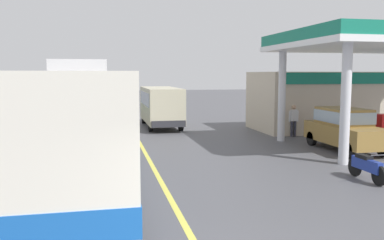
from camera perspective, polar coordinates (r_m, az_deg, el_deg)
ground at (r=24.94m, az=-8.27°, el=-1.25°), size 120.00×120.00×0.00m
lane_divider_stripe at (r=20.01m, az=-7.26°, el=-3.10°), size 0.16×50.00×0.01m
coach_bus_main at (r=12.34m, az=-15.25°, el=-1.09°), size 2.60×11.04×3.69m
gas_station_roadside at (r=23.60m, az=19.05°, el=4.44°), size 9.10×11.95×5.10m
car_at_pump at (r=18.87m, az=20.34°, el=-0.91°), size 1.70×4.20×1.82m
minibus_opposing_lane at (r=25.62m, az=-4.33°, el=2.31°), size 2.04×6.13×2.44m
motorcycle_parked_forecourt at (r=13.87m, az=22.97°, el=-5.92°), size 0.55×1.80×0.92m
pedestrian_near_pump at (r=22.33m, az=13.87°, el=0.16°), size 0.55×0.22×1.66m
car_trailing_behind_bus at (r=32.13m, az=-12.32°, el=2.18°), size 1.70×4.20×1.82m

